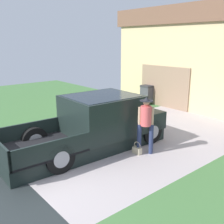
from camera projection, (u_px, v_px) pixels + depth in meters
The scene contains 5 objects.
pickup_truck at pixel (98, 124), 8.37m from camera, with size 2.08×5.30×1.66m.
person_with_hat at pixel (146, 121), 7.77m from camera, with size 0.40×0.40×1.74m.
handbag at pixel (137, 150), 7.98m from camera, with size 0.28×0.15×0.38m.
house_with_garage at pixel (224, 56), 14.34m from camera, with size 9.52×7.00×4.94m.
wheeled_trash_bin at pixel (148, 94), 14.27m from camera, with size 0.60×0.72×1.01m.
Camera 1 is at (6.02, -2.12, 3.29)m, focal length 42.51 mm.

